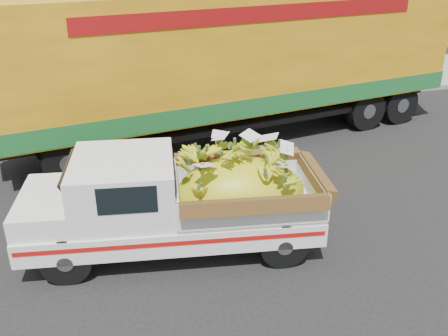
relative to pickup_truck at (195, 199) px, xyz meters
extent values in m
plane|color=black|center=(1.15, 0.10, -0.92)|extent=(100.00, 100.00, 0.00)
cube|color=gray|center=(1.15, 7.20, -0.84)|extent=(60.00, 0.25, 0.15)
cube|color=gray|center=(1.15, 9.30, -0.85)|extent=(60.00, 4.00, 0.14)
cylinder|color=black|center=(-2.14, -0.44, -0.53)|extent=(0.81, 0.34, 0.79)
cylinder|color=black|center=(-1.91, 1.05, -0.53)|extent=(0.81, 0.34, 0.79)
cylinder|color=black|center=(1.25, -0.95, -0.53)|extent=(0.81, 0.34, 0.79)
cylinder|color=black|center=(1.47, 0.54, -0.53)|extent=(0.81, 0.34, 0.79)
cube|color=silver|center=(-0.38, 0.06, -0.34)|extent=(5.08, 2.47, 0.40)
cube|color=#A50F0C|center=(-0.52, -0.82, -0.28)|extent=(4.72, 0.72, 0.07)
cube|color=silver|center=(-2.75, 0.41, -0.45)|extent=(0.36, 1.72, 0.15)
cube|color=silver|center=(-2.36, 0.35, 0.04)|extent=(1.12, 1.77, 0.37)
cube|color=silver|center=(-1.13, 0.17, 0.32)|extent=(1.84, 1.91, 0.93)
cube|color=black|center=(-1.15, -0.69, 0.50)|extent=(0.88, 0.14, 0.44)
cube|color=silver|center=(0.85, -0.13, 0.12)|extent=(2.62, 2.10, 0.53)
ellipsoid|color=gold|center=(0.74, -0.11, 0.01)|extent=(2.34, 1.71, 1.33)
cylinder|color=black|center=(6.98, 4.54, -0.37)|extent=(1.14, 0.50, 1.10)
cylinder|color=black|center=(6.65, 6.52, -0.37)|extent=(1.14, 0.50, 1.10)
cylinder|color=black|center=(5.80, 4.34, -0.37)|extent=(1.14, 0.50, 1.10)
cylinder|color=black|center=(5.47, 6.32, -0.37)|extent=(1.14, 0.50, 1.10)
cylinder|color=black|center=(-2.09, 3.02, -0.37)|extent=(1.14, 0.50, 1.10)
cylinder|color=black|center=(-2.42, 4.99, -0.37)|extent=(1.14, 0.50, 1.10)
cube|color=black|center=(2.18, 4.75, -0.14)|extent=(12.00, 2.98, 0.36)
cube|color=orange|center=(2.18, 4.75, 1.46)|extent=(12.01, 4.42, 2.84)
cube|color=#1B5F28|center=(2.18, 4.75, 0.29)|extent=(12.07, 4.45, 0.45)
cube|color=maroon|center=(2.39, 3.51, 2.43)|extent=(8.29, 1.41, 0.35)
camera|label=1|loc=(-1.52, -7.19, 4.01)|focal=40.00mm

